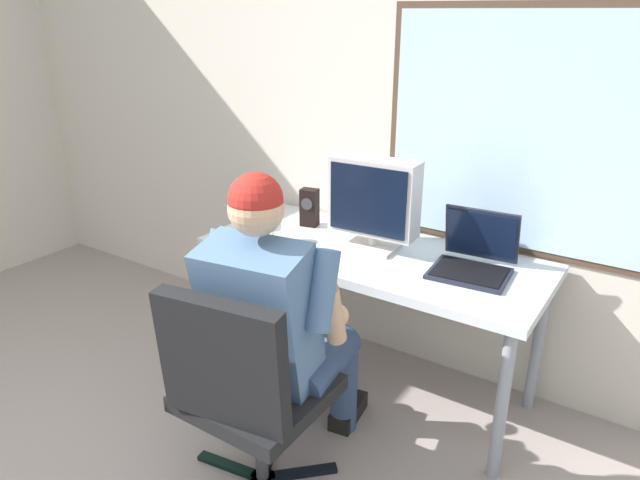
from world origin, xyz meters
The scene contains 8 objects.
wall_rear centered at (0.02, 2.42, 1.38)m, with size 5.53×0.08×2.78m.
desk centered at (0.15, 2.03, 0.65)m, with size 1.57×0.66×0.72m.
office_chair centered at (0.13, 1.14, 0.52)m, with size 0.58×0.58×0.91m.
person_seated centered at (0.10, 1.38, 0.65)m, with size 0.57×0.79×1.26m.
crt_monitor centered at (0.13, 2.06, 0.96)m, with size 0.41×0.19×0.42m.
laptop centered at (0.60, 2.09, 0.79)m, with size 0.34×0.34×0.25m.
wine_glass centered at (-0.30, 1.87, 0.82)m, with size 0.08×0.08×0.14m.
desk_speaker centered at (-0.28, 2.15, 0.82)m, with size 0.10×0.08×0.19m.
Camera 1 is at (1.29, -0.12, 1.75)m, focal length 32.39 mm.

